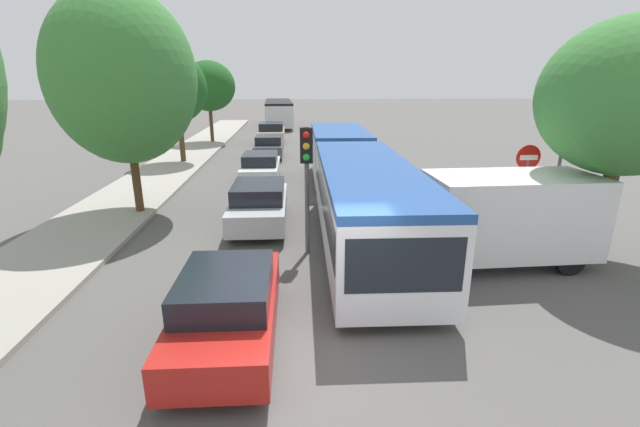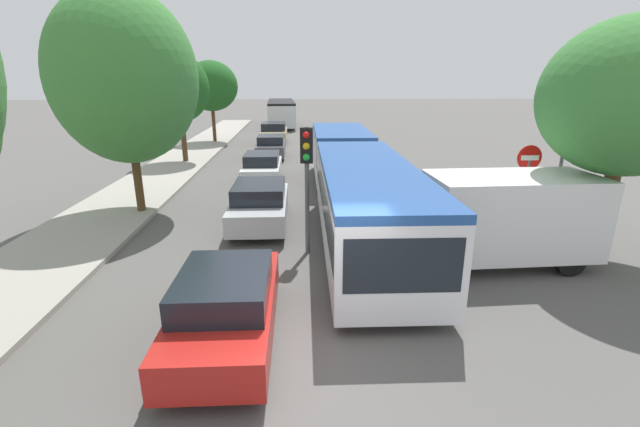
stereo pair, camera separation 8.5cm
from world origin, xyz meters
name	(u,v)px [view 1 (the left image)]	position (x,y,z in m)	size (l,w,h in m)	color
ground_plane	(325,357)	(0.00, 0.00, 0.00)	(200.00, 200.00, 0.00)	#565451
kerb_strip_left	(183,159)	(-6.98, 19.38, 0.07)	(3.20, 48.77, 0.14)	#9E998E
articulated_bus	(352,174)	(1.58, 8.41, 1.37)	(2.73, 16.08, 2.38)	silver
city_bus_rear	(279,111)	(-1.81, 38.77, 1.43)	(3.00, 11.59, 2.47)	silver
queued_car_red	(228,306)	(-1.70, 0.62, 0.70)	(1.71, 3.98, 1.38)	#B21E19
queued_car_silver	(259,204)	(-1.59, 7.10, 0.72)	(1.75, 4.08, 1.41)	#B7BABF
queued_car_white	(261,167)	(-1.96, 13.31, 0.68)	(1.67, 3.89, 1.35)	white
queued_car_graphite	(269,146)	(-1.89, 19.80, 0.68)	(1.67, 3.89, 1.35)	#47474C
queued_car_tan	(272,133)	(-2.00, 26.00, 0.77)	(1.88, 4.38, 1.52)	tan
white_van	(500,217)	(4.72, 3.70, 1.24)	(5.06, 2.12, 2.31)	white
traffic_light	(307,163)	(-0.13, 4.67, 2.50)	(0.34, 0.38, 3.40)	#56595E
no_entry_sign	(525,178)	(6.13, 5.26, 1.88)	(0.70, 0.08, 2.82)	#56595E
direction_sign_post	(562,150)	(7.55, 6.00, 2.55)	(0.12, 1.40, 3.60)	#56595E
tree_left_mid	(123,77)	(-5.89, 8.56, 4.62)	(4.64, 4.64, 7.39)	#51381E
tree_left_far	(176,90)	(-6.71, 18.20, 4.02)	(3.21, 3.21, 5.95)	#51381E
tree_left_distant	(207,87)	(-6.51, 26.16, 4.01)	(3.79, 3.79, 5.87)	#51381E
tree_right_near	(628,98)	(7.45, 3.71, 4.14)	(4.05, 4.05, 6.00)	#51381E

